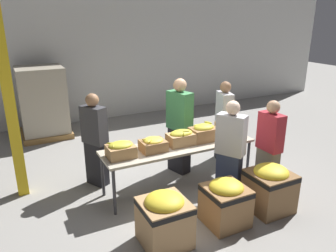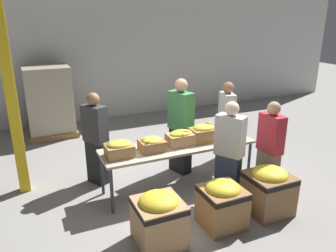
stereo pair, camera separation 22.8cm
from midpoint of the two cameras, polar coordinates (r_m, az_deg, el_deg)
ground_plane at (r=5.73m, az=2.94°, el=-10.56°), size 30.00×30.00×0.00m
wall_back at (r=9.26m, az=-9.88°, el=13.50°), size 16.00×0.08×4.00m
sorting_table at (r=5.42m, az=3.07°, el=-3.89°), size 2.57×0.72×0.78m
banana_box_0 at (r=4.97m, az=-7.20°, el=-3.91°), size 0.41×0.33×0.26m
banana_box_1 at (r=5.14m, az=-1.54°, el=-3.13°), size 0.39×0.33×0.23m
banana_box_2 at (r=5.36m, az=3.47°, el=-2.03°), size 0.45×0.32×0.27m
banana_box_3 at (r=5.56m, az=7.48°, el=-1.20°), size 0.45×0.32×0.31m
banana_box_4 at (r=5.93m, az=11.96°, el=-0.14°), size 0.45×0.31×0.31m
volunteer_0 at (r=5.66m, az=-11.33°, el=-2.34°), size 0.40×0.48×1.62m
volunteer_1 at (r=5.15m, az=11.84°, el=-4.58°), size 0.41×0.48×1.61m
volunteer_2 at (r=6.51m, az=11.07°, el=0.50°), size 0.33×0.48×1.62m
volunteer_3 at (r=5.51m, az=18.40°, el=-3.88°), size 0.22×0.42×1.56m
volunteer_4 at (r=5.95m, az=3.31°, el=-0.18°), size 0.35×0.52×1.76m
donation_bin_0 at (r=4.30m, az=-0.03°, el=-15.64°), size 0.59×0.59×0.71m
donation_bin_1 at (r=4.71m, az=10.81°, el=-12.93°), size 0.56×0.56×0.67m
donation_bin_2 at (r=5.15m, az=18.32°, el=-10.32°), size 0.60×0.60×0.72m
support_pillar at (r=5.47m, az=-25.13°, el=8.56°), size 0.17×0.17×4.00m
pallet_stack_0 at (r=8.40m, az=-19.25°, el=4.08°), size 1.12×1.12×1.68m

